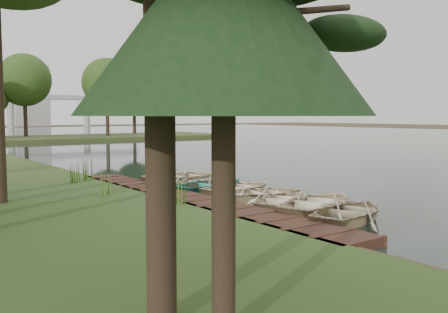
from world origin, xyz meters
TOP-DOWN VIEW (x-y plane):
  - ground at (0.00, 0.00)m, footprint 300.00×300.00m
  - water at (30.00, 20.00)m, footprint 130.00×200.00m
  - boardwalk at (-1.60, 0.00)m, footprint 1.60×16.00m
  - peninsula at (8.00, 50.00)m, footprint 50.00×14.00m
  - far_trees at (4.67, 50.00)m, footprint 45.60×5.60m
  - building_a at (30.00, 140.00)m, footprint 10.00×8.00m
  - rowboat_0 at (0.82, -5.54)m, footprint 4.13×3.46m
  - rowboat_1 at (1.03, -4.11)m, footprint 4.50×3.78m
  - rowboat_2 at (0.82, -2.69)m, footprint 3.77×3.28m
  - rowboat_3 at (1.10, -1.20)m, footprint 3.81×3.13m
  - rowboat_4 at (1.17, 0.41)m, footprint 3.69×2.83m
  - rowboat_5 at (0.79, 1.72)m, footprint 3.88×3.06m
  - rowboat_6 at (1.19, 3.03)m, footprint 3.69×3.11m
  - rowboat_7 at (1.06, 4.48)m, footprint 4.20×3.23m
  - reeds_0 at (-2.60, -1.23)m, footprint 0.60×0.60m
  - reeds_1 at (-3.87, 1.90)m, footprint 0.60×0.60m
  - reeds_2 at (-2.78, 6.59)m, footprint 0.60×0.60m
  - reeds_3 at (-3.53, 5.96)m, footprint 0.60×0.60m

SIDE VIEW (x-z plane):
  - ground at x=0.00m, z-range 0.00..0.00m
  - water at x=30.00m, z-range 0.00..0.05m
  - boardwalk at x=-1.60m, z-range 0.00..0.30m
  - peninsula at x=8.00m, z-range 0.00..0.45m
  - rowboat_2 at x=0.82m, z-range 0.05..0.70m
  - rowboat_6 at x=1.19m, z-range 0.05..0.70m
  - rowboat_3 at x=1.10m, z-range 0.05..0.74m
  - rowboat_4 at x=1.17m, z-range 0.05..0.76m
  - rowboat_5 at x=0.79m, z-range 0.05..0.78m
  - rowboat_0 at x=0.82m, z-range 0.05..0.78m
  - rowboat_1 at x=1.03m, z-range 0.05..0.85m
  - rowboat_7 at x=1.06m, z-range 0.05..0.86m
  - reeds_1 at x=-3.87m, z-range 0.30..1.21m
  - reeds_3 at x=-3.53m, z-range 0.30..1.26m
  - reeds_2 at x=-2.78m, z-range 0.30..1.31m
  - reeds_0 at x=-2.60m, z-range 0.30..1.34m
  - far_trees at x=4.67m, z-range 2.03..10.83m
  - building_a at x=30.00m, z-range 0.00..18.00m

